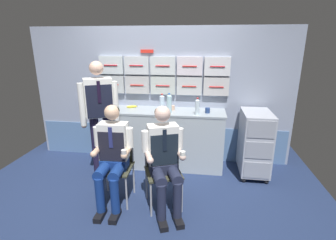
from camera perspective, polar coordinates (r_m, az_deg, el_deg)
name	(u,v)px	position (r m, az deg, el deg)	size (l,w,h in m)	color
ground	(142,205)	(3.33, -5.83, -18.43)	(4.80, 4.80, 0.04)	#1E2B4D
galley_bulkhead	(160,96)	(4.15, -1.78, 5.39)	(4.20, 0.14, 2.15)	#8D98AF
galley_counter	(167,138)	(4.03, -0.24, -4.13)	(1.77, 0.53, 0.91)	#A3AEB6
service_trolley	(255,142)	(3.94, 18.84, -4.66)	(0.40, 0.65, 0.96)	black
folding_chair_left	(117,159)	(3.26, -11.36, -8.46)	(0.41, 0.41, 0.85)	#A8AAAF
crew_member_left	(112,153)	(3.06, -12.42, -7.26)	(0.48, 0.59, 1.23)	black
folding_chair_center	(162,162)	(3.10, -1.44, -9.47)	(0.52, 0.52, 0.85)	#A8AAAF
crew_member_center	(164,156)	(2.89, -0.80, -8.10)	(0.53, 0.66, 1.24)	black
crew_member_standing	(100,111)	(3.66, -15.04, 1.99)	(0.48, 0.38, 1.68)	black
water_bottle_clear	(169,103)	(3.74, 0.27, 3.72)	(0.07, 0.07, 0.29)	#AED8E3
water_bottle_short	(162,102)	(3.92, -1.34, 4.01)	(0.08, 0.08, 0.25)	silver
sparkling_bottle_green	(197,107)	(3.66, 6.59, 2.95)	(0.06, 0.06, 0.25)	silver
paper_cup_tan	(172,108)	(3.91, 0.99, 2.79)	(0.07, 0.07, 0.07)	tan
coffee_cup_white	(208,110)	(3.79, 8.84, 2.16)	(0.07, 0.07, 0.08)	navy
snack_banana	(132,107)	(4.09, -8.11, 3.00)	(0.17, 0.10, 0.04)	yellow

